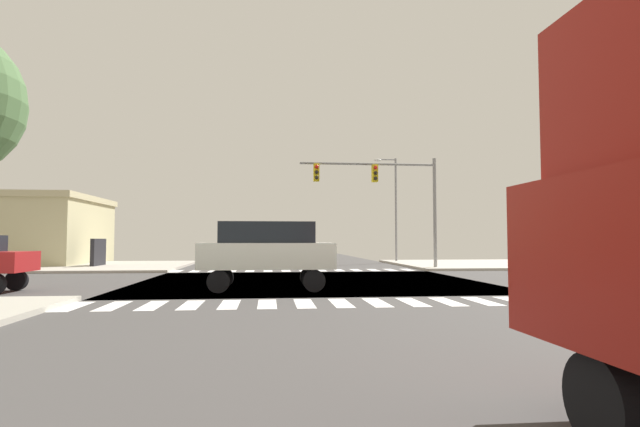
# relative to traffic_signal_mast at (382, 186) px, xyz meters

# --- Properties ---
(ground) EXTENTS (90.00, 90.00, 0.05)m
(ground) POSITION_rel_traffic_signal_mast_xyz_m (-4.87, -7.55, -4.92)
(ground) COLOR #434140
(sidewalk_corner_ne) EXTENTS (12.00, 12.00, 0.14)m
(sidewalk_corner_ne) POSITION_rel_traffic_signal_mast_xyz_m (8.13, 4.45, -4.82)
(sidewalk_corner_ne) COLOR #B2ADA3
(sidewalk_corner_ne) RESTS_ON ground
(sidewalk_corner_nw) EXTENTS (12.00, 12.00, 0.14)m
(sidewalk_corner_nw) POSITION_rel_traffic_signal_mast_xyz_m (-17.87, 4.45, -4.82)
(sidewalk_corner_nw) COLOR #AFA79C
(sidewalk_corner_nw) RESTS_ON ground
(crosswalk_near) EXTENTS (13.50, 2.00, 0.01)m
(crosswalk_near) POSITION_rel_traffic_signal_mast_xyz_m (-5.12, -14.85, -4.89)
(crosswalk_near) COLOR white
(crosswalk_near) RESTS_ON ground
(crosswalk_far) EXTENTS (13.50, 2.00, 0.01)m
(crosswalk_far) POSITION_rel_traffic_signal_mast_xyz_m (-5.12, -0.25, -4.89)
(crosswalk_far) COLOR white
(crosswalk_far) RESTS_ON ground
(traffic_signal_mast) EXTENTS (8.08, 0.55, 6.55)m
(traffic_signal_mast) POSITION_rel_traffic_signal_mast_xyz_m (0.00, 0.00, 0.00)
(traffic_signal_mast) COLOR gray
(traffic_signal_mast) RESTS_ON ground
(street_lamp) EXTENTS (1.78, 0.32, 7.99)m
(street_lamp) POSITION_rel_traffic_signal_mast_xyz_m (2.85, 8.85, -0.11)
(street_lamp) COLOR gray
(street_lamp) RESTS_ON ground
(bank_building) EXTENTS (12.52, 9.49, 4.71)m
(bank_building) POSITION_rel_traffic_signal_mast_xyz_m (-23.97, 7.37, -2.53)
(bank_building) COLOR #B9B185
(bank_building) RESTS_ON ground
(suv_trailing_2) EXTENTS (4.60, 1.96, 2.34)m
(suv_trailing_2) POSITION_rel_traffic_signal_mast_xyz_m (-6.65, -11.05, -3.50)
(suv_trailing_2) COLOR black
(suv_trailing_2) RESTS_ON ground
(pickup_middle_1) EXTENTS (2.00, 5.10, 2.35)m
(pickup_middle_1) POSITION_rel_traffic_signal_mast_xyz_m (-6.87, 9.67, -3.60)
(pickup_middle_1) COLOR black
(pickup_middle_1) RESTS_ON ground
(pickup_outer_2) EXTENTS (2.00, 5.10, 2.35)m
(pickup_outer_2) POSITION_rel_traffic_signal_mast_xyz_m (-9.87, 21.77, -3.60)
(pickup_outer_2) COLOR black
(pickup_outer_2) RESTS_ON ground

